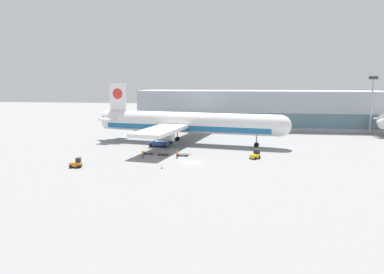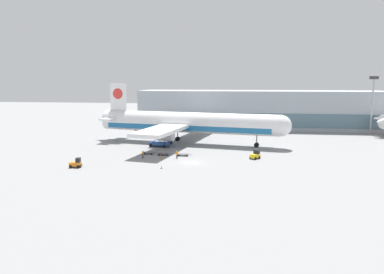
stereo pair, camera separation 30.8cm
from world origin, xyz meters
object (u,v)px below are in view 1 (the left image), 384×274
baggage_dolly_lead (148,153)px  baggage_dolly_third (183,154)px  ground_crew_near (177,154)px  light_mast (372,100)px  scissor_lift_loader (160,140)px  traffic_cone_far (160,157)px  ground_crew_far (143,154)px  baggage_dolly_second (164,154)px  baggage_tug_foreground (255,155)px  traffic_cone_near (162,167)px  airplane_main (185,123)px  baggage_tug_mid (76,163)px

baggage_dolly_lead → baggage_dolly_third: bearing=-4.6°
ground_crew_near → baggage_dolly_third: bearing=45.4°
light_mast → scissor_lift_loader: (-64.64, -31.91, -9.53)m
traffic_cone_far → ground_crew_far: bearing=-174.3°
baggage_dolly_second → ground_crew_far: (-4.08, -3.91, 0.67)m
scissor_lift_loader → traffic_cone_far: 15.51m
baggage_dolly_third → baggage_tug_foreground: bearing=-2.4°
ground_crew_far → traffic_cone_near: bearing=-138.3°
ground_crew_far → airplane_main: bearing=-9.5°
baggage_tug_foreground → baggage_dolly_lead: size_ratio=0.76×
ground_crew_near → traffic_cone_far: 3.98m
airplane_main → scissor_lift_loader: bearing=-124.7°
scissor_lift_loader → traffic_cone_far: (3.49, -15.04, -1.46)m
baggage_tug_mid → baggage_dolly_third: 25.02m
baggage_tug_foreground → traffic_cone_far: size_ratio=3.58×
baggage_dolly_third → ground_crew_near: ground_crew_near is taller
baggage_tug_foreground → baggage_dolly_second: 21.97m
baggage_tug_mid → baggage_dolly_third: (20.20, 14.76, -0.49)m
baggage_dolly_second → ground_crew_near: ground_crew_near is taller
light_mast → ground_crew_near: (-57.28, -46.26, -10.37)m
airplane_main → baggage_tug_mid: bearing=-108.9°
light_mast → ground_crew_far: bearing=-144.0°
ground_crew_far → traffic_cone_near: 11.59m
baggage_dolly_third → traffic_cone_far: bearing=-143.0°
traffic_cone_near → traffic_cone_far: bearing=104.1°
scissor_lift_loader → ground_crew_near: size_ratio=3.28×
light_mast → baggage_dolly_third: (-56.38, -43.44, -10.99)m
light_mast → baggage_dolly_second: (-61.09, -43.43, -10.99)m
traffic_cone_near → baggage_tug_mid: bearing=-175.8°
baggage_dolly_third → ground_crew_far: (-8.79, -3.90, 0.67)m
light_mast → baggage_dolly_second: size_ratio=5.19×
light_mast → baggage_dolly_third: 72.02m
baggage_tug_mid → ground_crew_near: size_ratio=1.55×
traffic_cone_far → baggage_dolly_lead: bearing=132.6°
scissor_lift_loader → baggage_dolly_second: (3.55, -11.53, -1.46)m
baggage_dolly_lead → ground_crew_near: ground_crew_near is taller
baggage_dolly_lead → baggage_dolly_third: size_ratio=1.00×
scissor_lift_loader → baggage_dolly_second: bearing=-62.8°
light_mast → baggage_tug_foreground: (-39.15, -44.39, -10.50)m
baggage_tug_mid → traffic_cone_near: (17.92, 1.31, -0.59)m
baggage_dolly_second → traffic_cone_near: traffic_cone_near is taller
light_mast → baggage_dolly_third: light_mast is taller
baggage_tug_foreground → baggage_tug_mid: bearing=146.1°
baggage_dolly_third → light_mast: bearing=38.3°
baggage_tug_foreground → ground_crew_near: baggage_tug_foreground is taller
baggage_dolly_third → ground_crew_far: ground_crew_far is taller
baggage_tug_foreground → baggage_tug_mid: 39.89m
light_mast → baggage_dolly_second: light_mast is taller
baggage_tug_mid → baggage_dolly_second: baggage_tug_mid is taller
baggage_dolly_lead → traffic_cone_near: bearing=-64.9°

